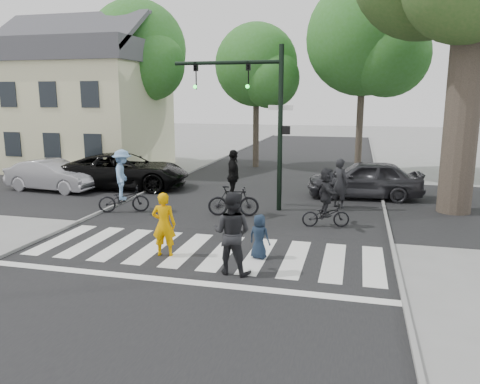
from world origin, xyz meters
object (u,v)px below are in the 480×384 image
Objects in this scene: car_grey at (364,179)px; cyclist_left at (123,185)px; pedestrian_adult at (232,233)px; car_suv at (125,171)px; traffic_signal at (258,105)px; cyclist_right at (326,201)px; car_silver at (52,175)px; cyclist_mid at (233,189)px; pedestrian_woman at (164,224)px; pedestrian_child at (259,237)px.

cyclist_left is at bearing -65.26° from car_grey.
pedestrian_adult is 0.34× the size of car_suv.
cyclist_right is at bearing -34.75° from traffic_signal.
traffic_signal reaches higher than car_silver.
cyclist_mid is at bearing 6.15° from cyclist_left.
car_suv is (-7.63, 9.13, -0.19)m from pedestrian_adult.
car_silver is at bearing 106.05° from car_suv.
car_suv is at bearing 155.09° from cyclist_right.
cyclist_right is at bearing -18.17° from car_grey.
car_suv is at bearing 148.76° from cyclist_mid.
pedestrian_woman reaches higher than car_suv.
pedestrian_adult is at bearing -22.10° from car_grey.
cyclist_mid reaches higher than car_suv.
car_suv is 1.37× the size of car_silver.
cyclist_mid reaches higher than car_grey.
car_grey is (10.77, 0.50, -0.02)m from car_suv.
cyclist_left is at bearing -15.70° from pedestrian_child.
pedestrian_adult is 0.85× the size of cyclist_mid.
cyclist_right is 12.80m from car_silver.
pedestrian_child is at bearing -77.22° from traffic_signal.
cyclist_mid is 3.36m from cyclist_right.
car_grey is at bearing 28.74° from cyclist_left.
cyclist_right reaches higher than pedestrian_woman.
car_grey is at bearing 43.31° from cyclist_mid.
car_suv is (-2.17, 4.22, -0.19)m from cyclist_left.
pedestrian_child is at bearing 179.90° from pedestrian_woman.
cyclist_right is 0.33× the size of car_suv.
car_suv reaches higher than car_silver.
traffic_signal is at bearing 19.68° from cyclist_left.
car_silver is (-5.06, 2.87, -0.30)m from cyclist_left.
pedestrian_woman is 0.86× the size of pedestrian_adult.
car_suv is (-8.05, 7.94, 0.22)m from pedestrian_child.
traffic_signal is at bearing -111.95° from pedestrian_woman.
car_silver reaches higher than pedestrian_child.
traffic_signal is 7.91m from car_suv.
car_silver is (-12.42, 3.07, -0.17)m from cyclist_right.
cyclist_mid is (-0.60, -1.23, -2.93)m from traffic_signal.
cyclist_left is 0.98× the size of cyclist_mid.
pedestrian_woman is 0.41× the size of car_silver.
car_suv reaches higher than car_grey.
pedestrian_child is at bearing -21.89° from car_grey.
traffic_signal is 4.47m from cyclist_right.
cyclist_left is at bearing -114.20° from car_silver.
traffic_signal is 2.59× the size of cyclist_left.
pedestrian_child is 6.97m from cyclist_left.
traffic_signal is at bearing -119.50° from car_suv.
car_silver is at bearing -14.43° from pedestrian_child.
pedestrian_child is 0.59× the size of pedestrian_adult.
traffic_signal reaches higher than car_grey.
cyclist_right is at bearing -104.15° from pedestrian_adult.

